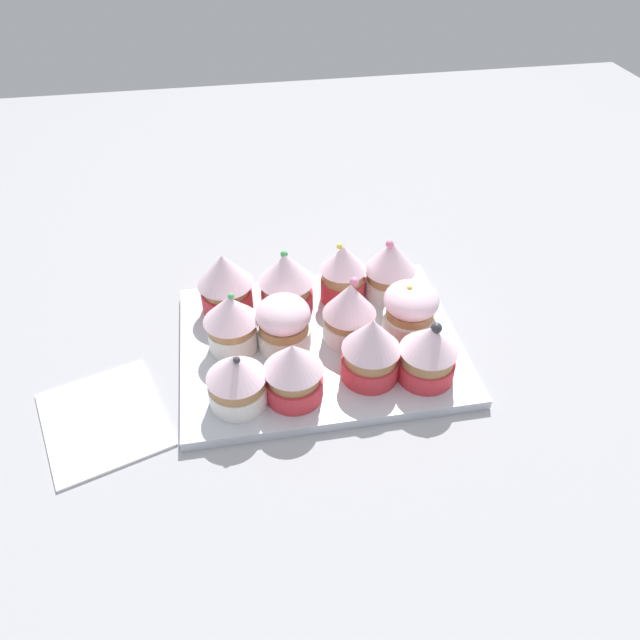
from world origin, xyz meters
The scene contains 15 objects.
ground_plane centered at (0.00, 0.00, -1.50)cm, with size 180.00×180.00×3.00cm, color #9E9EA3.
baking_tray centered at (0.00, 0.00, 0.60)cm, with size 31.54×24.57×1.20cm.
cupcake_0 centered at (-9.89, -7.14, 5.08)cm, with size 6.28×6.28×7.92cm.
cupcake_1 centered at (-4.10, -7.21, 5.04)cm, with size 5.61×5.61×7.77cm.
cupcake_2 centered at (2.90, -6.31, 5.26)cm, with size 6.56×6.56×8.12cm.
cupcake_3 centered at (10.00, -7.44, 5.28)cm, with size 6.55×6.55×7.82cm.
cupcake_4 centered at (-10.41, -0.38, 4.33)cm, with size 6.28×6.28×6.44cm.
cupcake_5 centered at (-3.33, -0.26, 5.00)cm, with size 6.02×6.02×7.84cm.
cupcake_6 centered at (4.08, 0.30, 4.36)cm, with size 6.02×6.02×6.34cm.
cupcake_7 centered at (9.75, -0.51, 4.96)cm, with size 6.02×6.02×7.41cm.
cupcake_8 centered at (-10.04, 7.55, 4.68)cm, with size 6.09×6.09×7.28cm.
cupcake_9 centered at (-4.24, 6.38, 5.07)cm, with size 6.17×6.17×7.66cm.
cupcake_10 centered at (4.08, 7.80, 4.73)cm, with size 6.08×6.08×6.95cm.
cupcake_11 centered at (9.75, 7.74, 4.42)cm, with size 6.02×6.02×6.65cm.
napkin centered at (23.57, 6.83, 0.30)cm, with size 11.39×13.26×0.60cm, color white.
Camera 1 is at (8.69, 49.28, 46.94)cm, focal length 33.26 mm.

